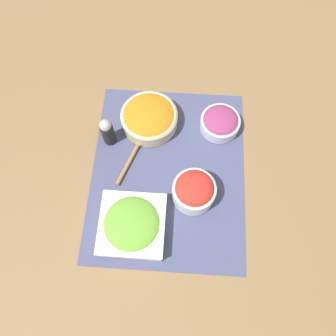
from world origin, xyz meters
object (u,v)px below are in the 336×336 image
(lettuce_bowl, at_px, (132,225))
(onion_bowl, at_px, (220,122))
(tomato_bowl, at_px, (194,190))
(wooden_spoon, at_px, (138,144))
(carrot_bowl, at_px, (149,117))
(pepper_shaker, at_px, (107,132))

(lettuce_bowl, height_order, onion_bowl, lettuce_bowl)
(tomato_bowl, distance_m, wooden_spoon, 0.23)
(carrot_bowl, xyz_separation_m, onion_bowl, (-0.00, 0.21, -0.00))
(tomato_bowl, bearing_deg, lettuce_bowl, -57.67)
(tomato_bowl, relative_size, pepper_shaker, 1.13)
(carrot_bowl, distance_m, pepper_shaker, 0.13)
(onion_bowl, bearing_deg, carrot_bowl, -89.95)
(lettuce_bowl, bearing_deg, onion_bowl, 144.83)
(wooden_spoon, bearing_deg, onion_bowl, 108.35)
(pepper_shaker, bearing_deg, tomato_bowl, 57.98)
(onion_bowl, bearing_deg, tomato_bowl, -17.60)
(lettuce_bowl, distance_m, pepper_shaker, 0.28)
(carrot_bowl, bearing_deg, tomato_bowl, 32.10)
(wooden_spoon, bearing_deg, tomato_bowl, 49.19)
(carrot_bowl, height_order, lettuce_bowl, carrot_bowl)
(pepper_shaker, bearing_deg, wooden_spoon, 80.99)
(carrot_bowl, distance_m, onion_bowl, 0.21)
(onion_bowl, distance_m, pepper_shaker, 0.33)
(carrot_bowl, relative_size, pepper_shaker, 1.62)
(carrot_bowl, height_order, wooden_spoon, carrot_bowl)
(lettuce_bowl, xyz_separation_m, pepper_shaker, (-0.26, -0.10, 0.02))
(carrot_bowl, bearing_deg, pepper_shaker, -59.87)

